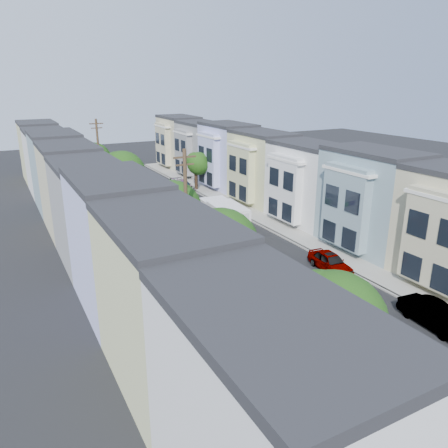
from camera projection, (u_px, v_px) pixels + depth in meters
name	position (u px, v px, depth m)	size (l,w,h in m)	color
ground	(276.00, 281.00, 32.94)	(160.00, 160.00, 0.00)	black
road_slab	(194.00, 225.00, 45.50)	(12.00, 70.00, 0.02)	black
curb_left	(137.00, 234.00, 42.78)	(0.30, 70.00, 0.15)	gray
curb_right	(244.00, 217.00, 48.18)	(0.30, 70.00, 0.15)	gray
sidewalk_left	(124.00, 236.00, 42.20)	(2.60, 70.00, 0.15)	gray
sidewalk_right	(254.00, 215.00, 48.76)	(2.60, 70.00, 0.15)	gray
centerline	(194.00, 225.00, 45.50)	(0.12, 70.00, 0.01)	gold
townhouse_row_left	(84.00, 243.00, 40.53)	(5.00, 70.00, 8.50)	white
townhouse_row_right	(282.00, 211.00, 50.48)	(5.00, 70.00, 8.50)	white
tree_a	(332.00, 325.00, 17.78)	(4.41, 4.41, 7.21)	black
tree_b	(219.00, 247.00, 26.12)	(4.70, 4.70, 7.30)	black
tree_c	(171.00, 211.00, 32.64)	(4.53, 4.53, 7.43)	black
tree_d	(122.00, 175.00, 43.72)	(4.69, 4.69, 7.78)	black
tree_e	(93.00, 161.00, 55.42)	(4.62, 4.62, 6.96)	black
tree_far_r	(198.00, 164.00, 58.99)	(3.10, 3.10, 5.20)	black
utility_pole_near	(186.00, 221.00, 30.18)	(1.60, 0.26, 10.00)	#42301E
utility_pole_far	(100.00, 162.00, 51.95)	(1.60, 0.26, 10.00)	#42301E
fedex_truck	(224.00, 217.00, 42.12)	(2.62, 6.80, 3.26)	white
lead_sedan	(181.00, 200.00, 52.58)	(1.43, 4.05, 1.35)	black
parked_left_b	(268.00, 330.00, 25.19)	(1.49, 4.22, 1.41)	black
parked_left_c	(210.00, 279.00, 31.61)	(2.47, 5.35, 1.49)	#B0B1B7
parked_left_d	(164.00, 239.00, 39.43)	(1.82, 4.74, 1.54)	#431B0E
parked_right_a	(435.00, 316.00, 26.62)	(1.62, 4.60, 1.53)	slate
parked_right_b	(330.00, 262.00, 34.53)	(1.76, 4.61, 1.49)	silver
parked_right_c	(229.00, 210.00, 48.52)	(1.81, 4.32, 1.29)	black
parked_right_d	(183.00, 186.00, 59.56)	(1.93, 4.60, 1.38)	black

